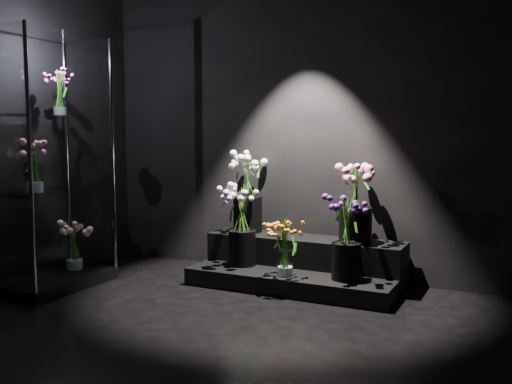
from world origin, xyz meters
The scene contains 12 objects.
floor centered at (0.00, 0.00, 0.00)m, with size 4.00×4.00×0.00m, color black.
wall_back centered at (0.00, 2.00, 1.40)m, with size 4.00×4.00×0.00m, color black.
display_riser centered at (0.18, 1.64, 0.16)m, with size 1.79×0.79×0.40m.
display_case centered at (-1.69, 0.61, 1.08)m, with size 0.59×0.98×2.15m.
bouquet_orange_bells centered at (0.18, 1.31, 0.40)m, with size 0.31×0.31×0.49m.
bouquet_lilac centered at (-0.31, 1.49, 0.56)m, with size 0.42×0.42×0.71m.
bouquet_purple centered at (0.67, 1.42, 0.52)m, with size 0.30×0.30×0.68m.
bouquet_cream_roses centered at (-0.41, 1.79, 0.81)m, with size 0.41×0.41×0.73m.
bouquet_pink_roses centered at (0.65, 1.72, 0.78)m, with size 0.44×0.44×0.68m.
bouquet_case_pink centered at (-1.69, 0.43, 1.07)m, with size 0.38×0.38×0.44m.
bouquet_case_magenta centered at (-1.67, 0.73, 1.67)m, with size 0.24×0.24×0.38m.
bouquet_case_base_pink centered at (-1.70, 0.86, 0.34)m, with size 0.40×0.40×0.45m.
Camera 1 is at (1.99, -2.95, 1.33)m, focal length 40.00 mm.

